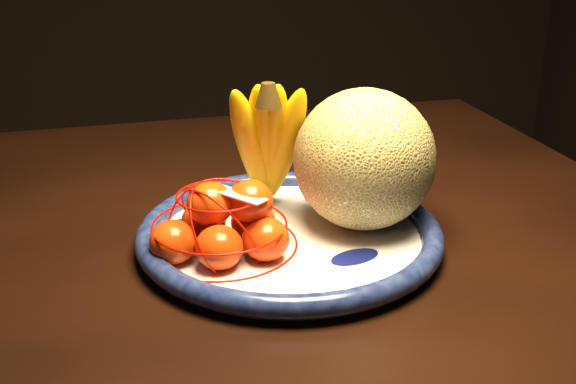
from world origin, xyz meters
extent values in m
cube|color=black|center=(-0.01, -0.04, 0.77)|extent=(1.64, 1.05, 0.04)
cylinder|color=black|center=(0.68, 0.40, 0.37)|extent=(0.06, 0.06, 0.75)
cylinder|color=white|center=(0.25, -0.15, 0.80)|extent=(0.35, 0.35, 0.01)
torus|color=#040C36|center=(0.25, -0.15, 0.81)|extent=(0.39, 0.39, 0.03)
cylinder|color=white|center=(0.25, -0.15, 0.79)|extent=(0.17, 0.17, 0.01)
ellipsoid|color=#091050|center=(0.31, -0.22, 0.81)|extent=(0.14, 0.11, 0.00)
ellipsoid|color=#091050|center=(0.22, -0.06, 0.81)|extent=(0.09, 0.13, 0.00)
ellipsoid|color=#091050|center=(0.14, -0.15, 0.81)|extent=(0.11, 0.07, 0.00)
sphere|color=olive|center=(0.35, -0.14, 0.90)|extent=(0.18, 0.18, 0.18)
ellipsoid|color=#E0A800|center=(0.22, -0.06, 0.90)|extent=(0.10, 0.12, 0.19)
ellipsoid|color=#E0A800|center=(0.23, -0.06, 0.90)|extent=(0.07, 0.11, 0.20)
ellipsoid|color=#E0A800|center=(0.24, -0.07, 0.90)|extent=(0.05, 0.11, 0.20)
ellipsoid|color=#E0A800|center=(0.26, -0.07, 0.90)|extent=(0.08, 0.12, 0.19)
cone|color=black|center=(0.24, -0.06, 0.99)|extent=(0.03, 0.03, 0.03)
ellipsoid|color=#FF380F|center=(0.10, -0.19, 0.83)|extent=(0.06, 0.06, 0.05)
ellipsoid|color=#FF380F|center=(0.15, -0.22, 0.83)|extent=(0.06, 0.06, 0.05)
ellipsoid|color=#FF380F|center=(0.21, -0.21, 0.83)|extent=(0.06, 0.06, 0.05)
ellipsoid|color=#FF380F|center=(0.14, -0.15, 0.83)|extent=(0.06, 0.06, 0.05)
ellipsoid|color=#FF380F|center=(0.20, -0.16, 0.83)|extent=(0.06, 0.06, 0.05)
ellipsoid|color=#FF380F|center=(0.15, -0.18, 0.87)|extent=(0.06, 0.06, 0.05)
ellipsoid|color=#FF380F|center=(0.19, -0.18, 0.87)|extent=(0.06, 0.06, 0.05)
torus|color=#BD0900|center=(0.16, -0.18, 0.82)|extent=(0.23, 0.23, 0.00)
torus|color=#BD0900|center=(0.16, -0.18, 0.84)|extent=(0.20, 0.20, 0.00)
torus|color=#BD0900|center=(0.16, -0.18, 0.88)|extent=(0.12, 0.12, 0.00)
torus|color=#BD0900|center=(0.16, -0.18, 0.84)|extent=(0.13, 0.06, 0.11)
torus|color=#BD0900|center=(0.16, -0.18, 0.84)|extent=(0.10, 0.14, 0.11)
torus|color=#BD0900|center=(0.16, -0.18, 0.84)|extent=(0.12, 0.13, 0.11)
cube|color=white|center=(0.18, -0.19, 0.89)|extent=(0.07, 0.07, 0.01)
camera|label=1|loc=(0.09, -0.96, 1.20)|focal=45.00mm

